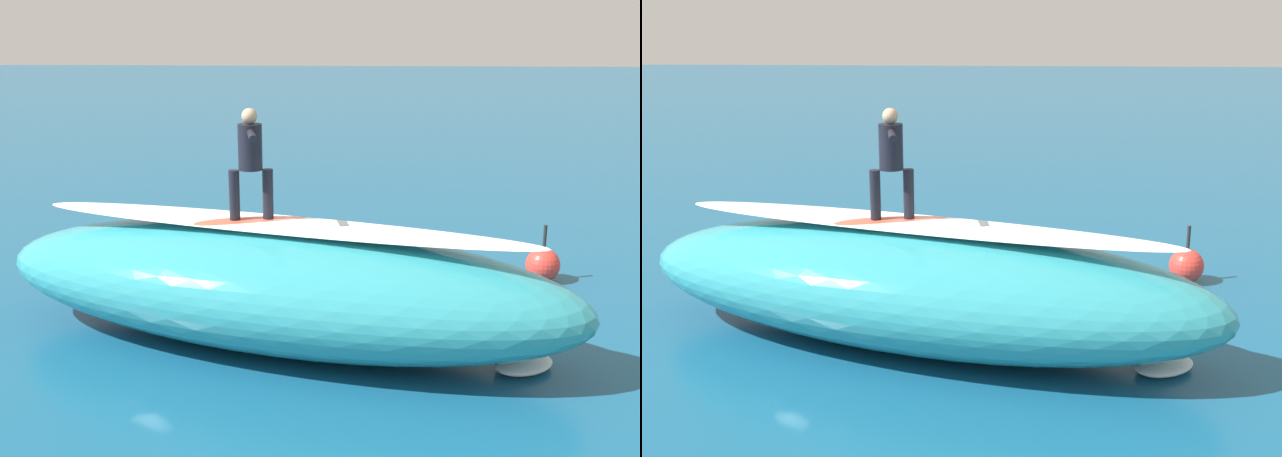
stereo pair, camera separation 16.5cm
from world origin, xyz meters
TOP-DOWN VIEW (x-y plane):
  - ground_plane at (0.00, 0.00)m, footprint 120.00×120.00m
  - wave_crest at (0.70, 2.28)m, footprint 9.65×5.47m
  - wave_foam_lip at (0.70, 2.28)m, footprint 7.78×3.23m
  - surfboard_riding at (1.07, 2.17)m, footprint 1.89×0.87m
  - surfer_riding at (1.07, 2.17)m, footprint 0.64×1.54m
  - surfboard_paddling at (-0.82, -0.73)m, footprint 1.01×2.43m
  - surfer_paddling at (-0.80, -0.61)m, footprint 0.62×1.69m
  - buoy_marker at (-3.97, -0.80)m, footprint 0.64×0.64m
  - foam_patch_near at (-0.57, 0.26)m, footprint 1.25×1.12m
  - foam_patch_mid at (-2.86, 3.08)m, footprint 1.14×1.07m

SIDE VIEW (x-z plane):
  - ground_plane at x=0.00m, z-range 0.00..0.00m
  - surfboard_paddling at x=-0.82m, z-range 0.00..0.06m
  - foam_patch_mid at x=-2.86m, z-range 0.00..0.17m
  - foam_patch_near at x=-0.57m, z-range 0.00..0.17m
  - surfer_paddling at x=-0.80m, z-range 0.04..0.35m
  - buoy_marker at x=-3.97m, z-range -0.22..0.87m
  - wave_crest at x=0.70m, z-range 0.00..1.83m
  - wave_foam_lip at x=0.70m, z-range 1.83..1.91m
  - surfboard_riding at x=1.07m, z-range 1.83..1.92m
  - surfer_riding at x=1.07m, z-range 2.05..3.69m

